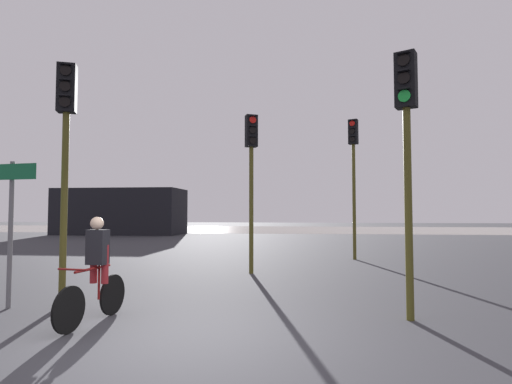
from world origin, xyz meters
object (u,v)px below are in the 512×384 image
at_px(distant_building, 121,212).
at_px(direction_sign_post, 10,212).
at_px(cyclist, 96,269).
at_px(traffic_light_near_right, 407,132).
at_px(traffic_light_near_left, 66,137).
at_px(traffic_light_far_right, 354,163).
at_px(traffic_light_center, 251,163).

xyz_separation_m(distant_building, direction_sign_post, (8.64, -22.82, -0.04)).
xyz_separation_m(direction_sign_post, cyclist, (1.98, -0.66, -0.88)).
bearing_deg(traffic_light_near_right, traffic_light_near_left, 24.41).
xyz_separation_m(distant_building, traffic_light_far_right, (15.68, -14.70, 1.74)).
distance_m(distant_building, traffic_light_near_left, 24.52).
distance_m(distant_building, traffic_light_near_right, 27.59).
height_order(traffic_light_center, cyclist, traffic_light_center).
bearing_deg(traffic_light_far_right, cyclist, 82.71).
height_order(direction_sign_post, cyclist, direction_sign_post).
relative_size(traffic_light_near_left, traffic_light_near_right, 1.04).
relative_size(traffic_light_near_left, traffic_light_far_right, 0.87).
height_order(traffic_light_far_right, cyclist, traffic_light_far_right).
xyz_separation_m(distant_building, cyclist, (10.61, -23.47, -0.92)).
bearing_deg(traffic_light_center, cyclist, 46.93).
height_order(traffic_light_far_right, traffic_light_center, traffic_light_far_right).
bearing_deg(traffic_light_center, traffic_light_far_right, -155.74).
bearing_deg(direction_sign_post, traffic_light_far_right, -123.37).
bearing_deg(direction_sign_post, traffic_light_near_left, -156.29).
relative_size(traffic_light_far_right, direction_sign_post, 1.95).
distance_m(distant_building, direction_sign_post, 24.40).
distance_m(traffic_light_near_left, traffic_light_center, 5.12).
distance_m(traffic_light_far_right, direction_sign_post, 10.90).
distance_m(direction_sign_post, cyclist, 2.26).
distance_m(traffic_light_far_right, traffic_light_center, 4.93).
distance_m(distant_building, cyclist, 25.78).
distance_m(traffic_light_far_right, cyclist, 10.48).
height_order(traffic_light_near_left, traffic_light_near_right, traffic_light_near_left).
relative_size(traffic_light_near_right, traffic_light_far_right, 0.84).
relative_size(distant_building, direction_sign_post, 3.60).
xyz_separation_m(traffic_light_far_right, direction_sign_post, (-7.05, -8.12, -1.78)).
distance_m(distant_building, traffic_light_center, 22.19).
xyz_separation_m(traffic_light_near_right, direction_sign_post, (-6.83, -0.01, -1.28)).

